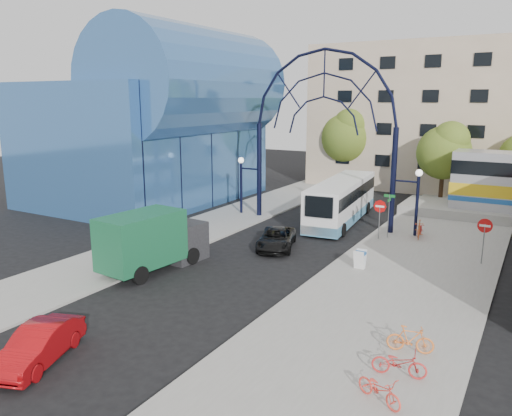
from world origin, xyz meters
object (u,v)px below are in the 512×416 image
Objects in this scene: tree_north_a at (446,150)px; red_sedan at (39,345)px; sandwich_board at (360,257)px; bike_far_b at (410,339)px; bike_near_a at (420,230)px; tree_north_b at (348,135)px; street_name_sign at (389,207)px; black_suv at (276,239)px; bike_far_a at (379,389)px; do_not_enter_sign at (485,230)px; bike_near_b at (419,229)px; bike_far_c at (399,363)px; city_bus at (342,200)px; stop_sign at (380,210)px; gateway_arch at (324,102)px; green_truck at (154,240)px.

tree_north_a is 1.81× the size of red_sedan.
bike_far_b is (4.37, -7.61, -0.14)m from sandwich_board.
red_sedan is 23.69m from bike_near_a.
tree_north_b is 34.78m from bike_far_b.
tree_north_b is 2.07× the size of red_sedan.
street_name_sign is 19.81m from tree_north_b.
black_suv is 2.67× the size of bike_far_b.
sandwich_board is at bearing -32.95° from black_suv.
bike_near_a reaches higher than bike_far_a.
do_not_enter_sign reaches higher than sandwich_board.
black_suv is 15.75m from red_sedan.
bike_near_b is (7.74, 21.91, 0.04)m from red_sedan.
bike_far_c is (3.08, -16.88, -0.10)m from bike_near_b.
city_bus is at bearing 150.09° from bike_near_b.
bike_near_b is (2.15, 1.51, -1.32)m from stop_sign.
gateway_arch is 8.46× the size of bike_far_b.
bike_far_c is at bearing -82.41° from tree_north_a.
tree_north_b is 23.40m from black_suv.
stop_sign is 0.74m from street_name_sign.
bike_far_c is (3.90, -29.29, -4.03)m from tree_north_a.
tree_north_b is 4.96× the size of bike_far_b.
red_sedan reaches higher than bike_near_b.
stop_sign is 1.55× the size of bike_far_b.
bike_near_b is (10.83, -16.42, -4.59)m from tree_north_b.
tree_north_a is 4.25× the size of bike_near_a.
green_truck reaches higher than bike_far_a.
bike_far_c is (9.08, -19.01, -1.01)m from city_bus.
red_sedan is at bearing -66.53° from green_truck.
green_truck is 7.59m from black_suv.
do_not_enter_sign is at bearing 36.97° from green_truck.
sandwich_board is at bearing -110.52° from bike_near_b.
tree_north_a is 12.62m from bike_near_a.
do_not_enter_sign is 0.89× the size of street_name_sign.
bike_far_c is (10.82, 5.03, -0.07)m from red_sedan.
red_sedan is 2.25× the size of bike_far_c.
sandwich_board is 10.76m from city_bus.
do_not_enter_sign is at bearing 36.68° from sandwich_board.
tree_north_a is 4.34× the size of bike_far_b.
tree_north_a is 35.24m from red_sedan.
street_name_sign is 13.59m from tree_north_a.
tree_north_a is 0.88× the size of tree_north_b.
do_not_enter_sign is at bearing 21.22° from bike_far_a.
tree_north_b is (-9.08, 17.33, 3.14)m from street_name_sign.
tree_north_b reaches higher than black_suv.
gateway_arch is 5.50× the size of do_not_enter_sign.
street_name_sign is at bearing 56.36° from stop_sign.
city_bus is at bearing 144.43° from street_name_sign.
tree_north_b reaches higher than sandwich_board.
stop_sign is 14.65m from bike_far_b.
green_truck is 1.64× the size of red_sedan.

